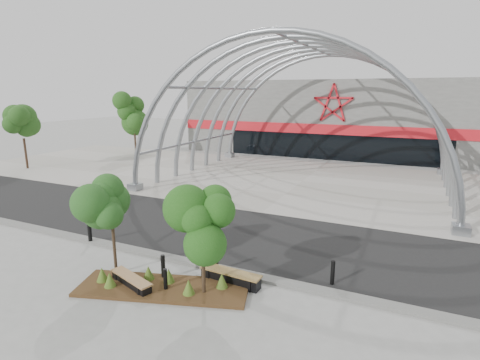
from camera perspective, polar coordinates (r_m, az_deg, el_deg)
name	(u,v)px	position (r m, az deg, el deg)	size (l,w,h in m)	color
ground	(199,262)	(15.72, -6.28, -12.36)	(140.00, 140.00, 0.00)	gray
road	(236,233)	(18.54, -0.66, -8.14)	(140.00, 7.00, 0.02)	black
forecourt	(302,181)	(29.35, 9.47, -0.22)	(60.00, 17.00, 0.04)	#A6A195
kerb	(196,263)	(15.50, -6.77, -12.51)	(60.00, 0.50, 0.12)	#63635E
arena_building	(345,116)	(46.21, 15.73, 9.33)	(34.00, 15.24, 8.00)	#63625E
vault_canopy	(302,182)	(29.35, 9.47, -0.23)	(20.80, 15.80, 20.36)	gray
planting_bed	(161,285)	(13.96, -11.96, -15.38)	(6.25, 3.53, 0.63)	#3E2E16
street_tree_0	(111,208)	(14.59, -19.05, -4.10)	(1.59, 1.59, 3.63)	black
street_tree_1	(202,219)	(12.31, -5.79, -5.94)	(1.61, 1.61, 3.81)	black
bench_0	(131,282)	(14.26, -16.22, -14.73)	(2.09, 1.07, 0.43)	black
bench_1	(231,277)	(13.98, -1.45, -14.62)	(2.35, 0.64, 0.49)	black
bollard_0	(90,232)	(18.56, -21.93, -7.33)	(0.18, 0.18, 1.11)	black
bollard_1	(163,267)	(14.42, -11.63, -12.90)	(0.15, 0.15, 0.97)	black
bollard_2	(165,280)	(13.63, -11.29, -14.77)	(0.14, 0.14, 0.86)	black
bollard_3	(216,260)	(14.75, -3.62, -12.05)	(0.15, 0.15, 0.95)	black
bollard_4	(333,273)	(14.20, 13.93, -13.56)	(0.15, 0.15, 0.92)	black
bg_tree_0	(133,112)	(42.26, -15.94, 9.87)	(3.00, 3.00, 6.45)	black
bg_tree_2	(22,126)	(38.52, -30.27, 7.15)	(2.55, 2.55, 5.38)	#311F15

